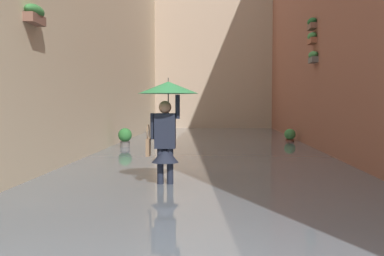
% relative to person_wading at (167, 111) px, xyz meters
% --- Properties ---
extents(ground_plane, '(62.78, 62.78, 0.00)m').
position_rel_person_wading_xyz_m(ground_plane, '(-0.72, -6.75, -1.56)').
color(ground_plane, slate).
extents(flood_water, '(7.61, 31.11, 0.20)m').
position_rel_person_wading_xyz_m(flood_water, '(-0.72, -6.75, -1.46)').
color(flood_water, slate).
rests_on(flood_water, ground_plane).
extents(building_facade_far, '(10.41, 1.80, 8.96)m').
position_rel_person_wading_xyz_m(building_facade_far, '(-0.72, -20.21, 2.92)').
color(building_facade_far, tan).
rests_on(building_facade_far, ground_plane).
extents(person_wading, '(1.10, 1.10, 2.16)m').
position_rel_person_wading_xyz_m(person_wading, '(0.00, 0.00, 0.00)').
color(person_wading, '#2D2319').
rests_on(person_wading, ground_plane).
extents(potted_plant_far_right, '(0.46, 0.46, 0.84)m').
position_rel_person_wading_xyz_m(potted_plant_far_right, '(2.17, -7.27, -1.07)').
color(potted_plant_far_right, '#66605B').
rests_on(potted_plant_far_right, ground_plane).
extents(potted_plant_far_left, '(0.44, 0.44, 0.68)m').
position_rel_person_wading_xyz_m(potted_plant_far_left, '(-3.76, -9.96, -1.18)').
color(potted_plant_far_left, brown).
rests_on(potted_plant_far_left, ground_plane).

